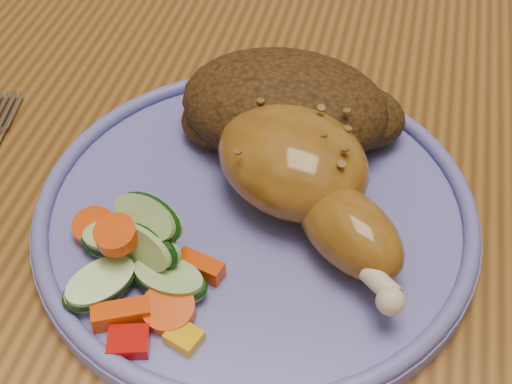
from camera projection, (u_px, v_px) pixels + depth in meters
The scene contains 6 objects.
dining_table at pixel (368, 192), 0.57m from camera, with size 0.90×1.40×0.75m.
plate at pixel (256, 216), 0.44m from camera, with size 0.27×0.27×0.01m, color #6061B9.
plate_rim at pixel (256, 204), 0.43m from camera, with size 0.27×0.27×0.01m, color #6061B9.
chicken_leg at pixel (305, 176), 0.42m from camera, with size 0.15×0.15×0.05m.
rice_pilaf at pixel (289, 108), 0.46m from camera, with size 0.15×0.10×0.06m.
vegetable_pile at pixel (137, 259), 0.39m from camera, with size 0.09×0.10×0.05m.
Camera 1 is at (0.00, -0.41, 1.08)m, focal length 50.00 mm.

